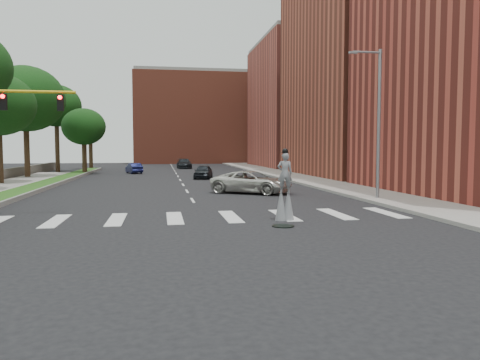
# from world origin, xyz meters

# --- Properties ---
(ground_plane) EXTENTS (160.00, 160.00, 0.00)m
(ground_plane) POSITION_xyz_m (0.00, 0.00, 0.00)
(ground_plane) COLOR black
(ground_plane) RESTS_ON ground
(grass_median) EXTENTS (2.00, 60.00, 0.25)m
(grass_median) POSITION_xyz_m (-11.50, 20.00, 0.12)
(grass_median) COLOR #224F16
(grass_median) RESTS_ON ground
(median_curb) EXTENTS (0.20, 60.00, 0.28)m
(median_curb) POSITION_xyz_m (-10.45, 20.00, 0.14)
(median_curb) COLOR gray
(median_curb) RESTS_ON ground
(sidewalk_right) EXTENTS (5.00, 90.00, 0.18)m
(sidewalk_right) POSITION_xyz_m (12.50, 25.00, 0.09)
(sidewalk_right) COLOR gray
(sidewalk_right) RESTS_ON ground
(manhole) EXTENTS (0.90, 0.90, 0.04)m
(manhole) POSITION_xyz_m (3.00, -2.00, 0.02)
(manhole) COLOR black
(manhole) RESTS_ON ground
(building_mid) EXTENTS (16.00, 22.00, 24.00)m
(building_mid) POSITION_xyz_m (22.00, 30.00, 12.00)
(building_mid) COLOR #98432F
(building_mid) RESTS_ON ground
(building_far) EXTENTS (16.00, 22.00, 20.00)m
(building_far) POSITION_xyz_m (22.00, 54.00, 10.00)
(building_far) COLOR #B34F42
(building_far) RESTS_ON ground
(building_backdrop) EXTENTS (26.00, 14.00, 18.00)m
(building_backdrop) POSITION_xyz_m (6.00, 78.00, 9.00)
(building_backdrop) COLOR #98432F
(building_backdrop) RESTS_ON ground
(streetlight) EXTENTS (2.05, 0.20, 9.00)m
(streetlight) POSITION_xyz_m (10.90, 6.00, 4.90)
(streetlight) COLOR slate
(streetlight) RESTS_ON ground
(stilt_performer) EXTENTS (0.84, 0.57, 3.17)m
(stilt_performer) POSITION_xyz_m (3.48, -0.43, 1.28)
(stilt_performer) COLOR #312013
(stilt_performer) RESTS_ON ground
(suv_crossing) EXTENTS (6.14, 5.34, 1.57)m
(suv_crossing) POSITION_xyz_m (4.39, 11.72, 0.79)
(suv_crossing) COLOR beige
(suv_crossing) RESTS_ON ground
(car_near) EXTENTS (2.50, 4.42, 1.42)m
(car_near) POSITION_xyz_m (2.44, 27.74, 0.71)
(car_near) COLOR black
(car_near) RESTS_ON ground
(car_mid) EXTENTS (2.40, 4.05, 1.26)m
(car_mid) POSITION_xyz_m (-5.14, 38.86, 0.63)
(car_mid) COLOR #15194A
(car_mid) RESTS_ON ground
(car_far) EXTENTS (2.23, 5.15, 1.48)m
(car_far) POSITION_xyz_m (1.66, 51.47, 0.74)
(car_far) COLOR black
(car_far) RESTS_ON ground
(tree_4) EXTENTS (7.90, 7.90, 11.54)m
(tree_4) POSITION_xyz_m (-15.48, 31.02, 8.16)
(tree_4) COLOR #312013
(tree_4) RESTS_ON ground
(tree_5) EXTENTS (6.38, 6.38, 11.32)m
(tree_5) POSITION_xyz_m (-15.15, 43.91, 8.56)
(tree_5) COLOR #312013
(tree_5) RESTS_ON ground
(tree_6) EXTENTS (5.15, 5.15, 7.88)m
(tree_6) POSITION_xyz_m (-10.90, 38.26, 5.65)
(tree_6) COLOR #312013
(tree_6) RESTS_ON ground
(tree_7) EXTENTS (4.48, 4.48, 8.17)m
(tree_7) POSITION_xyz_m (-11.97, 51.15, 6.19)
(tree_7) COLOR #312013
(tree_7) RESTS_ON ground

